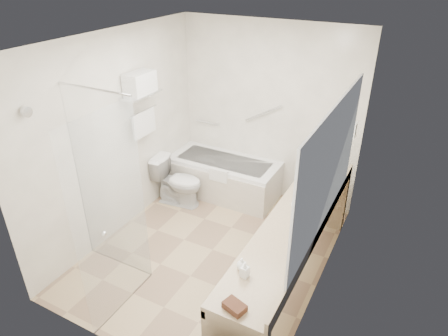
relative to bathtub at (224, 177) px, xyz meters
The scene contains 25 objects.
floor 1.36m from the bathtub, 68.05° to the right, with size 3.20×3.20×0.00m, color tan.
ceiling 2.59m from the bathtub, 68.05° to the right, with size 2.60×3.20×0.10m, color silver.
wall_back 1.15m from the bathtub, 35.84° to the left, with size 2.60×0.10×2.50m, color white.
wall_front 3.04m from the bathtub, 80.02° to the right, with size 2.60×0.10×2.50m, color white.
wall_left 1.77m from the bathtub, 122.86° to the right, with size 0.10×3.20×2.50m, color white.
wall_right 2.39m from the bathtub, 34.55° to the right, with size 0.10×3.20×2.50m, color white.
bathtub is the anchor object (origin of this frame).
grab_bar_short 0.87m from the bathtub, 144.55° to the left, with size 0.03×0.03×0.40m, color silver.
grab_bar_long 1.12m from the bathtub, 35.51° to the left, with size 0.03×0.03×0.60m, color silver.
shower_enclosure 2.31m from the bathtub, 93.47° to the right, with size 0.96×0.91×2.11m.
towel_shelf 1.85m from the bathtub, 127.02° to the right, with size 0.24×0.55×0.81m.
vanity_counter 2.09m from the bathtub, 42.35° to the right, with size 0.55×2.70×0.95m.
sink 1.92m from the bathtub, 32.47° to the right, with size 0.40×0.52×0.14m, color white.
faucet 2.07m from the bathtub, 30.20° to the right, with size 0.03×0.03×0.14m, color silver.
mirror 2.60m from the bathtub, 37.82° to the right, with size 0.02×2.00×1.20m, color #B3B9C0.
hairdryer_unit 2.12m from the bathtub, ahead, with size 0.08×0.10×0.18m, color silver.
toilet 0.71m from the bathtub, 129.87° to the right, with size 0.40×0.71×0.69m, color white.
amenity_basket 3.09m from the bathtub, 60.56° to the right, with size 0.17×0.11×0.06m, color #4D291B.
soap_bottle_a 2.75m from the bathtub, 58.43° to the right, with size 0.07×0.15×0.07m, color silver.
soap_bottle_b 2.67m from the bathtub, 58.75° to the right, with size 0.09×0.12×0.09m, color silver.
water_bottle_left 1.58m from the bathtub, 10.54° to the right, with size 0.06×0.06×0.20m.
water_bottle_mid 1.56m from the bathtub, ahead, with size 0.06×0.06×0.18m.
water_bottle_right 1.57m from the bathtub, ahead, with size 0.05×0.05×0.17m.
drinking_glass_near 1.53m from the bathtub, 17.30° to the right, with size 0.07×0.07×0.09m, color silver.
drinking_glass_far 1.64m from the bathtub, 21.54° to the right, with size 0.07×0.07×0.09m, color silver.
Camera 1 is at (1.92, -3.33, 3.21)m, focal length 32.00 mm.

